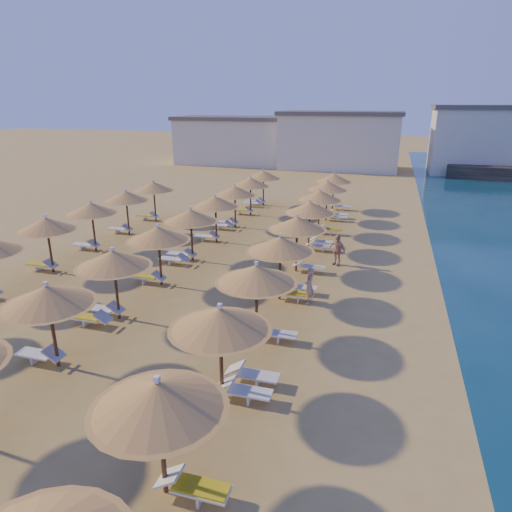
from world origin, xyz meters
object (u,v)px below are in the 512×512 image
(beachgoer_c, at_px, (337,250))
(parasol_row_east, at_px, (289,234))
(beachgoer_a, at_px, (309,286))
(parasol_row_west, at_px, (176,225))

(beachgoer_c, bearing_deg, parasol_row_east, -88.20)
(parasol_row_east, bearing_deg, beachgoer_c, 60.70)
(parasol_row_east, distance_m, beachgoer_c, 4.32)
(beachgoer_c, height_order, beachgoer_a, beachgoer_c)
(parasol_row_west, distance_m, beachgoer_c, 8.78)
(beachgoer_a, bearing_deg, beachgoer_c, -179.79)
(parasol_row_east, height_order, beachgoer_c, parasol_row_east)
(parasol_row_east, bearing_deg, beachgoer_a, -55.34)
(parasol_row_west, xyz_separation_m, beachgoer_c, (7.89, 3.46, -1.70))
(parasol_row_east, bearing_deg, parasol_row_west, 180.00)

